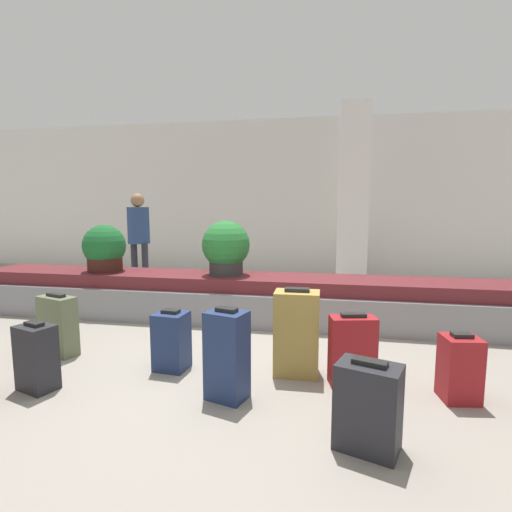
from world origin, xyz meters
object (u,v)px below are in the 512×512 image
Objects in this scene: suitcase_6 at (172,341)px; potted_plant_1 at (104,249)px; traveler_0 at (139,233)px; suitcase_7 at (297,333)px; pillar at (353,196)px; potted_plant_0 at (226,248)px; suitcase_1 at (368,407)px; suitcase_3 at (460,368)px; suitcase_5 at (37,357)px; suitcase_8 at (58,325)px; suitcase_0 at (227,355)px; suitcase_2 at (352,351)px.

suitcase_6 is 2.34m from potted_plant_1.
suitcase_7 is at bearing -95.77° from traveler_0.
potted_plant_0 is (-1.66, -2.58, -0.69)m from pillar.
potted_plant_1 is (-3.20, 2.48, 0.60)m from suitcase_1.
suitcase_5 is at bearing 179.30° from suitcase_3.
suitcase_8 reaches higher than suitcase_1.
suitcase_5 is 2.48m from potted_plant_0.
suitcase_6 is (0.89, 0.57, -0.00)m from suitcase_5.
suitcase_8 is 3.13m from traveler_0.
traveler_0 is (-1.93, 1.48, 0.06)m from potted_plant_0.
suitcase_6 is 0.89× the size of suitcase_8.
potted_plant_0 reaches higher than suitcase_0.
suitcase_3 is 5.35m from traveler_0.
suitcase_0 is 1.36× the size of suitcase_3.
suitcase_5 is at bearing -179.80° from suitcase_2.
pillar reaches higher than suitcase_6.
pillar is 4.68× the size of potted_plant_0.
suitcase_1 is at bearing -23.93° from suitcase_6.
pillar is 5.17× the size of potted_plant_1.
suitcase_8 reaches higher than suitcase_6.
suitcase_3 is at bearing -21.36° from suitcase_2.
suitcase_1 is 5.33m from traveler_0.
suitcase_0 is 0.43× the size of traveler_0.
potted_plant_1 is at bearing 161.60° from suitcase_1.
suitcase_0 is at bearing -105.17° from traveler_0.
suitcase_3 is at bearing -11.70° from suitcase_7.
suitcase_0 is 4.37m from traveler_0.
suitcase_8 is at bearing 179.40° from suitcase_6.
suitcase_0 is 2.21m from potted_plant_0.
traveler_0 is (-0.65, 2.98, 0.68)m from suitcase_8.
suitcase_1 is (0.98, -0.45, -0.07)m from suitcase_0.
suitcase_7 is at bearing 17.03° from suitcase_8.
potted_plant_0 is at bearing 121.91° from suitcase_0.
potted_plant_0 is at bearing -87.71° from traveler_0.
suitcase_6 is at bearing -176.36° from suitcase_7.
traveler_0 is (-4.19, 3.24, 0.72)m from suitcase_3.
traveler_0 is at bearing 100.30° from potted_plant_1.
suitcase_3 is 0.32× the size of traveler_0.
suitcase_3 is at bearing -87.98° from traveler_0.
suitcase_7 is 1.25× the size of suitcase_8.
suitcase_7 is (-0.46, 0.11, 0.08)m from suitcase_2.
traveler_0 is at bearing 133.90° from suitcase_3.
traveler_0 is (-0.27, 1.50, 0.11)m from potted_plant_1.
pillar is 6.21× the size of suitcase_3.
suitcase_0 is at bearing -133.04° from suitcase_7.
suitcase_6 is at bearing 50.70° from suitcase_5.
suitcase_1 is 0.81× the size of potted_plant_0.
pillar is 4.57× the size of suitcase_0.
pillar is 5.41× the size of suitcase_2.
suitcase_1 is at bearing -99.36° from suitcase_2.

